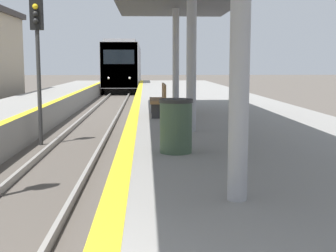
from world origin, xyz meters
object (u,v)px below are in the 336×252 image
signal_mid (37,43)px  bench (160,99)px  trash_bin (176,126)px  train (125,66)px

signal_mid → bench: (3.55, -0.58, -1.59)m
trash_bin → signal_mid: bearing=120.4°
train → trash_bin: 38.13m
trash_bin → bench: (-0.10, 5.65, 0.03)m
trash_bin → bench: bearing=91.0°
trash_bin → bench: 5.65m
signal_mid → trash_bin: size_ratio=4.73×
bench → trash_bin: bearing=-89.0°
train → signal_mid: (-1.14, -31.81, 0.81)m
train → bench: 32.48m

